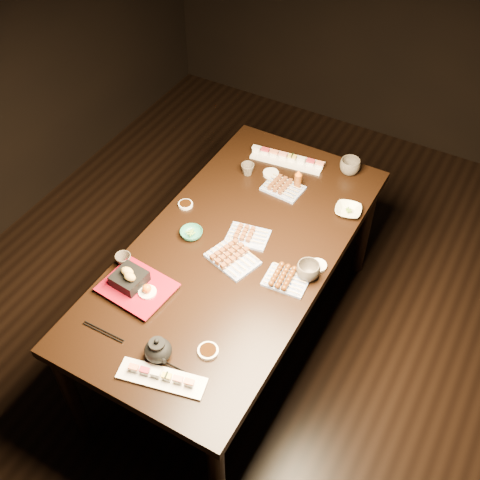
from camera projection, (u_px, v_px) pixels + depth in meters
name	position (u px, v px, depth m)	size (l,w,h in m)	color
ground	(252.00, 391.00, 3.16)	(5.00, 5.00, 0.00)	black
dining_table	(235.00, 299.00, 3.12)	(0.90, 1.80, 0.75)	black
sushi_platter_near	(161.00, 376.00, 2.35)	(0.36, 0.10, 0.04)	white
sushi_platter_far	(287.00, 158.00, 3.29)	(0.40, 0.11, 0.05)	white
yakitori_plate_center	(248.00, 234.00, 2.88)	(0.20, 0.14, 0.05)	#828EB6
yakitori_plate_right	(233.00, 256.00, 2.78)	(0.23, 0.16, 0.06)	#828EB6
yakitori_plate_left	(283.00, 186.00, 3.13)	(0.20, 0.15, 0.05)	#828EB6
tsukune_plate	(286.00, 278.00, 2.69)	(0.19, 0.14, 0.05)	#828EB6
edamame_bowl_green	(192.00, 233.00, 2.90)	(0.11, 0.11, 0.03)	#287C5F
edamame_bowl_cream	(348.00, 211.00, 3.01)	(0.13, 0.13, 0.03)	#F0ECC4
tempura_tray	(136.00, 282.00, 2.63)	(0.30, 0.24, 0.11)	black
teacup_near_left	(124.00, 261.00, 2.75)	(0.07, 0.07, 0.07)	#494138
teacup_mid_right	(308.00, 271.00, 2.70)	(0.11, 0.11, 0.08)	#494138
teacup_far_left	(248.00, 169.00, 3.21)	(0.07, 0.07, 0.07)	#494138
teacup_far_right	(350.00, 166.00, 3.21)	(0.11, 0.11, 0.09)	#494138
teapot	(158.00, 348.00, 2.40)	(0.13, 0.13, 0.11)	black
condiment_bottle	(298.00, 179.00, 3.11)	(0.04, 0.04, 0.12)	#65300D
sauce_dish_west	(186.00, 205.00, 3.05)	(0.08, 0.08, 0.01)	white
sauce_dish_east	(318.00, 266.00, 2.77)	(0.08, 0.08, 0.01)	white
sauce_dish_se	(208.00, 351.00, 2.44)	(0.09, 0.09, 0.02)	white
sauce_dish_nw	(271.00, 173.00, 3.22)	(0.08, 0.08, 0.01)	white
chopsticks_near	(104.00, 332.00, 2.51)	(0.21, 0.02, 0.01)	black
chopsticks_se	(181.00, 371.00, 2.38)	(0.21, 0.02, 0.01)	black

